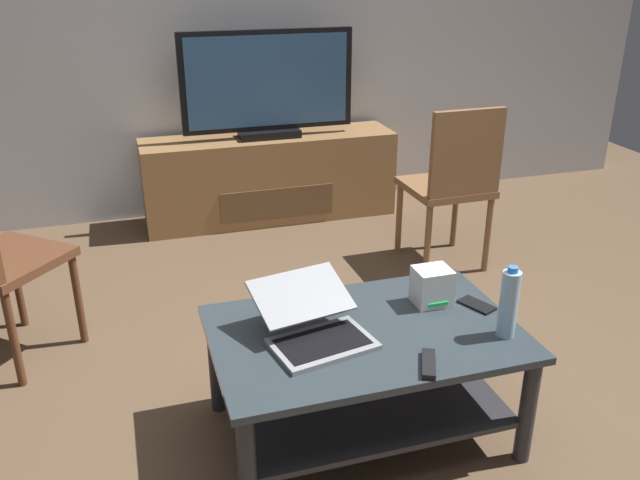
{
  "coord_description": "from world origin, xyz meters",
  "views": [
    {
      "loc": [
        -0.74,
        -2.01,
        1.71
      ],
      "look_at": [
        0.01,
        0.43,
        0.6
      ],
      "focal_mm": 37.56,
      "sensor_mm": 36.0,
      "label": 1
    }
  ],
  "objects_px": {
    "media_cabinet": "(270,177)",
    "tv_remote": "(429,364)",
    "coffee_table": "(364,363)",
    "dining_chair": "(453,180)",
    "router_box": "(432,286)",
    "laptop": "(314,324)",
    "water_bottle_near": "(509,303)",
    "cell_phone": "(477,305)",
    "television": "(268,87)"
  },
  "relations": [
    {
      "from": "media_cabinet",
      "to": "laptop",
      "type": "distance_m",
      "value": 2.37
    },
    {
      "from": "media_cabinet",
      "to": "tv_remote",
      "type": "height_order",
      "value": "media_cabinet"
    },
    {
      "from": "coffee_table",
      "to": "media_cabinet",
      "type": "height_order",
      "value": "media_cabinet"
    },
    {
      "from": "television",
      "to": "dining_chair",
      "type": "height_order",
      "value": "television"
    },
    {
      "from": "dining_chair",
      "to": "tv_remote",
      "type": "height_order",
      "value": "dining_chair"
    },
    {
      "from": "television",
      "to": "laptop",
      "type": "distance_m",
      "value": 2.37
    },
    {
      "from": "coffee_table",
      "to": "laptop",
      "type": "xyz_separation_m",
      "value": [
        -0.19,
        0.01,
        0.19
      ]
    },
    {
      "from": "router_box",
      "to": "water_bottle_near",
      "type": "bearing_deg",
      "value": -63.38
    },
    {
      "from": "dining_chair",
      "to": "router_box",
      "type": "bearing_deg",
      "value": -121.05
    },
    {
      "from": "laptop",
      "to": "water_bottle_near",
      "type": "distance_m",
      "value": 0.68
    },
    {
      "from": "media_cabinet",
      "to": "router_box",
      "type": "xyz_separation_m",
      "value": [
        0.13,
        -2.22,
        0.24
      ]
    },
    {
      "from": "coffee_table",
      "to": "tv_remote",
      "type": "bearing_deg",
      "value": -66.98
    },
    {
      "from": "cell_phone",
      "to": "router_box",
      "type": "bearing_deg",
      "value": 130.75
    },
    {
      "from": "coffee_table",
      "to": "laptop",
      "type": "distance_m",
      "value": 0.27
    },
    {
      "from": "water_bottle_near",
      "to": "router_box",
      "type": "bearing_deg",
      "value": 116.62
    },
    {
      "from": "water_bottle_near",
      "to": "tv_remote",
      "type": "xyz_separation_m",
      "value": [
        -0.35,
        -0.1,
        -0.12
      ]
    },
    {
      "from": "television",
      "to": "water_bottle_near",
      "type": "xyz_separation_m",
      "value": [
        0.27,
        -2.49,
        -0.33
      ]
    },
    {
      "from": "coffee_table",
      "to": "laptop",
      "type": "bearing_deg",
      "value": 178.08
    },
    {
      "from": "dining_chair",
      "to": "router_box",
      "type": "height_order",
      "value": "dining_chair"
    },
    {
      "from": "laptop",
      "to": "cell_phone",
      "type": "distance_m",
      "value": 0.67
    },
    {
      "from": "coffee_table",
      "to": "dining_chair",
      "type": "bearing_deg",
      "value": 51.29
    },
    {
      "from": "television",
      "to": "tv_remote",
      "type": "bearing_deg",
      "value": -91.6
    },
    {
      "from": "dining_chair",
      "to": "tv_remote",
      "type": "distance_m",
      "value": 1.74
    },
    {
      "from": "coffee_table",
      "to": "dining_chair",
      "type": "relative_size",
      "value": 1.15
    },
    {
      "from": "dining_chair",
      "to": "router_box",
      "type": "distance_m",
      "value": 1.3
    },
    {
      "from": "dining_chair",
      "to": "tv_remote",
      "type": "xyz_separation_m",
      "value": [
        -0.87,
        -1.51,
        -0.08
      ]
    },
    {
      "from": "television",
      "to": "router_box",
      "type": "distance_m",
      "value": 2.23
    },
    {
      "from": "coffee_table",
      "to": "media_cabinet",
      "type": "distance_m",
      "value": 2.34
    },
    {
      "from": "water_bottle_near",
      "to": "dining_chair",
      "type": "bearing_deg",
      "value": 69.61
    },
    {
      "from": "media_cabinet",
      "to": "cell_phone",
      "type": "relative_size",
      "value": 12.12
    },
    {
      "from": "dining_chair",
      "to": "coffee_table",
      "type": "bearing_deg",
      "value": -128.71
    },
    {
      "from": "router_box",
      "to": "cell_phone",
      "type": "xyz_separation_m",
      "value": [
        0.16,
        -0.08,
        -0.07
      ]
    },
    {
      "from": "coffee_table",
      "to": "water_bottle_near",
      "type": "xyz_separation_m",
      "value": [
        0.46,
        -0.18,
        0.27
      ]
    },
    {
      "from": "cell_phone",
      "to": "tv_remote",
      "type": "bearing_deg",
      "value": -161.67
    },
    {
      "from": "coffee_table",
      "to": "router_box",
      "type": "bearing_deg",
      "value": 20.26
    },
    {
      "from": "cell_phone",
      "to": "tv_remote",
      "type": "distance_m",
      "value": 0.48
    },
    {
      "from": "television",
      "to": "water_bottle_near",
      "type": "distance_m",
      "value": 2.53
    },
    {
      "from": "television",
      "to": "laptop",
      "type": "xyz_separation_m",
      "value": [
        -0.38,
        -2.31,
        -0.4
      ]
    },
    {
      "from": "television",
      "to": "coffee_table",
      "type": "bearing_deg",
      "value": -94.7
    },
    {
      "from": "cell_phone",
      "to": "laptop",
      "type": "bearing_deg",
      "value": 159.48
    },
    {
      "from": "dining_chair",
      "to": "television",
      "type": "bearing_deg",
      "value": 126.46
    },
    {
      "from": "laptop",
      "to": "router_box",
      "type": "xyz_separation_m",
      "value": [
        0.51,
        0.11,
        0.02
      ]
    },
    {
      "from": "media_cabinet",
      "to": "water_bottle_near",
      "type": "bearing_deg",
      "value": -83.78
    },
    {
      "from": "television",
      "to": "dining_chair",
      "type": "xyz_separation_m",
      "value": [
        0.8,
        -1.08,
        -0.37
      ]
    },
    {
      "from": "media_cabinet",
      "to": "water_bottle_near",
      "type": "height_order",
      "value": "water_bottle_near"
    },
    {
      "from": "media_cabinet",
      "to": "television",
      "type": "xyz_separation_m",
      "value": [
        0.0,
        -0.02,
        0.62
      ]
    },
    {
      "from": "router_box",
      "to": "tv_remote",
      "type": "relative_size",
      "value": 0.91
    },
    {
      "from": "media_cabinet",
      "to": "tv_remote",
      "type": "bearing_deg",
      "value": -91.59
    },
    {
      "from": "media_cabinet",
      "to": "tv_remote",
      "type": "distance_m",
      "value": 2.62
    },
    {
      "from": "media_cabinet",
      "to": "dining_chair",
      "type": "height_order",
      "value": "dining_chair"
    }
  ]
}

